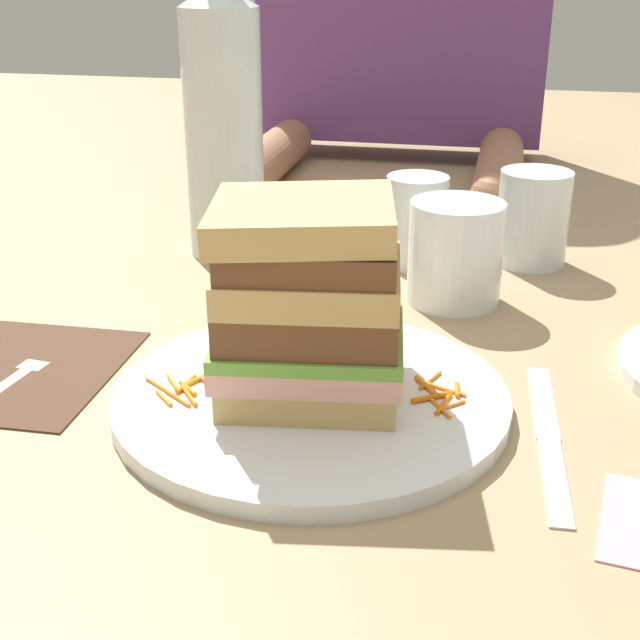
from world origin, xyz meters
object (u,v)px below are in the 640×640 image
object	(u,v)px
main_plate	(311,398)
water_bottle	(223,119)
juice_glass	(455,256)
napkin_dark	(26,369)
empty_tumbler_0	(533,218)
sandwich	(309,302)
fork	(7,379)
knife	(549,440)
empty_tumbler_1	(416,221)

from	to	relation	value
main_plate	water_bottle	bearing A→B (deg)	117.11
juice_glass	napkin_dark	bearing A→B (deg)	-145.08
main_plate	empty_tumbler_0	xyz separation A→B (m)	(0.15, 0.34, 0.04)
sandwich	juice_glass	xyz separation A→B (m)	(0.08, 0.22, -0.04)
main_plate	water_bottle	distance (m)	0.37
fork	juice_glass	size ratio (longest dim) A/B	1.83
sandwich	water_bottle	bearing A→B (deg)	116.99
napkin_dark	empty_tumbler_0	world-z (taller)	empty_tumbler_0
main_plate	empty_tumbler_0	bearing A→B (deg)	66.13
sandwich	water_bottle	xyz separation A→B (m)	(-0.16, 0.31, 0.06)
main_plate	knife	world-z (taller)	main_plate
napkin_dark	empty_tumbler_1	size ratio (longest dim) A/B	1.84
juice_glass	empty_tumbler_1	xyz separation A→B (m)	(-0.04, 0.09, 0.00)
juice_glass	water_bottle	bearing A→B (deg)	159.60
water_bottle	empty_tumbler_0	xyz separation A→B (m)	(0.31, 0.03, -0.09)
napkin_dark	knife	world-z (taller)	same
fork	empty_tumbler_1	world-z (taller)	empty_tumbler_1
napkin_dark	fork	xyz separation A→B (m)	(-0.00, -0.02, 0.00)
sandwich	water_bottle	size ratio (longest dim) A/B	0.47
sandwich	empty_tumbler_0	world-z (taller)	sandwich
main_plate	napkin_dark	size ratio (longest dim) A/B	1.66
sandwich	napkin_dark	size ratio (longest dim) A/B	0.86
juice_glass	water_bottle	xyz separation A→B (m)	(-0.24, 0.09, 0.09)
knife	juice_glass	size ratio (longest dim) A/B	2.20
sandwich	empty_tumbler_1	world-z (taller)	sandwich
empty_tumbler_0	empty_tumbler_1	world-z (taller)	empty_tumbler_0
sandwich	fork	distance (m)	0.23
empty_tumbler_0	empty_tumbler_1	distance (m)	0.12
napkin_dark	knife	bearing A→B (deg)	-3.29
napkin_dark	sandwich	bearing A→B (deg)	-1.81
main_plate	knife	size ratio (longest dim) A/B	1.36
napkin_dark	empty_tumbler_0	xyz separation A→B (m)	(0.37, 0.33, 0.05)
fork	water_bottle	distance (m)	0.35
water_bottle	empty_tumbler_1	xyz separation A→B (m)	(0.19, 0.00, -0.09)
water_bottle	juice_glass	bearing A→B (deg)	-20.40
sandwich	fork	size ratio (longest dim) A/B	0.84
main_plate	sandwich	size ratio (longest dim) A/B	1.94
juice_glass	empty_tumbler_1	size ratio (longest dim) A/B	1.02
napkin_dark	knife	xyz separation A→B (m)	(0.38, -0.02, 0.00)
fork	knife	size ratio (longest dim) A/B	0.83
juice_glass	sandwich	bearing A→B (deg)	-110.71
juice_glass	fork	bearing A→B (deg)	-142.56
napkin_dark	empty_tumbler_0	bearing A→B (deg)	41.75
napkin_dark	main_plate	bearing A→B (deg)	-1.85
knife	empty_tumbler_0	size ratio (longest dim) A/B	2.14
sandwich	water_bottle	world-z (taller)	water_bottle
knife	empty_tumbler_1	size ratio (longest dim) A/B	2.24
fork	knife	world-z (taller)	fork
knife	juice_glass	distance (m)	0.25
juice_glass	water_bottle	size ratio (longest dim) A/B	0.30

